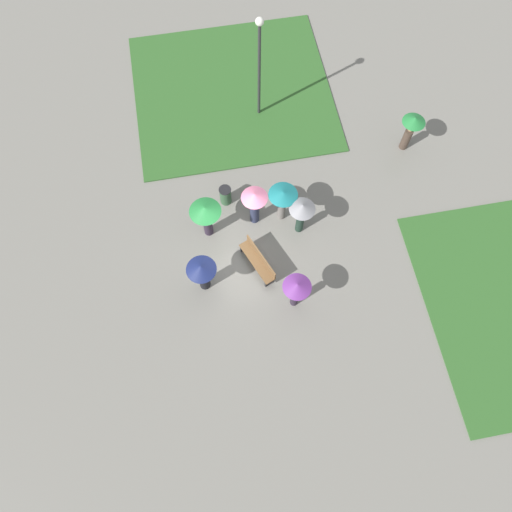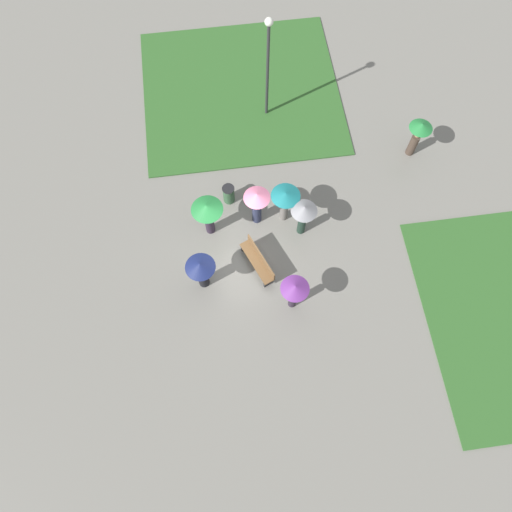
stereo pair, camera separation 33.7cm
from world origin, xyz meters
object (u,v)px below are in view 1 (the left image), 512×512
(crowd_person_green, at_px, (206,214))
(crowd_person_teal, at_px, (283,199))
(trash_bin, at_px, (226,195))
(crowd_person_pink, at_px, (255,203))
(lone_walker_mid_plaza, at_px, (411,127))
(crowd_person_purple, at_px, (297,289))
(park_bench, at_px, (259,260))
(crowd_person_navy, at_px, (202,272))
(lamp_post, at_px, (259,58))
(crowd_person_grey, at_px, (302,211))

(crowd_person_green, distance_m, crowd_person_teal, 2.92)
(trash_bin, height_order, crowd_person_pink, crowd_person_pink)
(crowd_person_pink, xyz_separation_m, lone_walker_mid_plaza, (-2.29, 6.81, -0.03))
(crowd_person_green, relative_size, lone_walker_mid_plaza, 1.03)
(crowd_person_teal, height_order, crowd_person_purple, crowd_person_purple)
(park_bench, bearing_deg, crowd_person_navy, -101.26)
(crowd_person_green, bearing_deg, crowd_person_purple, 51.90)
(lamp_post, distance_m, crowd_person_teal, 5.50)
(crowd_person_purple, bearing_deg, trash_bin, 121.28)
(crowd_person_navy, relative_size, lone_walker_mid_plaza, 0.96)
(crowd_person_grey, height_order, crowd_person_pink, crowd_person_pink)
(crowd_person_grey, bearing_deg, lone_walker_mid_plaza, -13.22)
(trash_bin, height_order, lone_walker_mid_plaza, lone_walker_mid_plaza)
(park_bench, height_order, crowd_person_pink, crowd_person_pink)
(crowd_person_green, relative_size, crowd_person_grey, 1.03)
(crowd_person_teal, height_order, crowd_person_grey, crowd_person_grey)
(crowd_person_navy, xyz_separation_m, crowd_person_grey, (-1.67, 3.94, 0.15))
(crowd_person_purple, relative_size, lone_walker_mid_plaza, 1.01)
(crowd_person_green, height_order, lone_walker_mid_plaza, crowd_person_green)
(crowd_person_purple, xyz_separation_m, crowd_person_grey, (-2.94, 0.83, -0.03))
(lamp_post, xyz_separation_m, lone_walker_mid_plaza, (2.85, 5.70, -1.87))
(crowd_person_navy, bearing_deg, lamp_post, 99.21)
(crowd_person_green, xyz_separation_m, crowd_person_grey, (0.50, 3.49, -0.06))
(crowd_person_green, height_order, crowd_person_grey, crowd_person_green)
(park_bench, distance_m, crowd_person_purple, 2.19)
(crowd_person_purple, bearing_deg, crowd_person_pink, 112.79)
(crowd_person_teal, distance_m, crowd_person_grey, 0.89)
(crowd_person_navy, xyz_separation_m, crowd_person_pink, (-2.40, 2.31, 0.06))
(park_bench, height_order, crowd_person_green, crowd_person_green)
(crowd_person_purple, distance_m, lone_walker_mid_plaza, 8.46)
(park_bench, relative_size, crowd_person_pink, 1.00)
(crowd_person_grey, bearing_deg, park_bench, 170.67)
(crowd_person_pink, bearing_deg, lamp_post, 156.36)
(park_bench, bearing_deg, crowd_person_green, -159.16)
(trash_bin, xyz_separation_m, crowd_person_pink, (1.03, 0.99, 0.89))
(crowd_person_purple, distance_m, crowd_person_pink, 3.76)
(lone_walker_mid_plaza, bearing_deg, crowd_person_navy, 2.91)
(trash_bin, distance_m, crowd_person_grey, 3.30)
(crowd_person_purple, bearing_deg, park_bench, 131.27)
(park_bench, height_order, crowd_person_teal, crowd_person_teal)
(crowd_person_green, distance_m, crowd_person_purple, 4.35)
(crowd_person_green, height_order, crowd_person_navy, crowd_person_green)
(lone_walker_mid_plaza, bearing_deg, trash_bin, -15.08)
(park_bench, distance_m, crowd_person_pink, 2.16)
(crowd_person_green, bearing_deg, park_bench, 57.51)
(lamp_post, distance_m, crowd_person_purple, 8.98)
(lamp_post, height_order, crowd_person_pink, lamp_post)
(park_bench, xyz_separation_m, crowd_person_teal, (-1.93, 1.26, 0.89))
(lamp_post, relative_size, crowd_person_purple, 2.63)
(lamp_post, xyz_separation_m, crowd_person_pink, (5.14, -1.12, -1.83))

